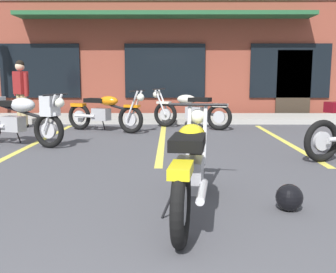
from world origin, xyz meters
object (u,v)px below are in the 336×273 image
(motorcycle_blue_standard, at_px, (191,110))
(person_in_shorts_foreground, at_px, (21,90))
(motorcycle_red_sportbike, at_px, (21,117))
(motorcycle_foreground_classic, at_px, (190,165))
(motorcycle_silver_naked, at_px, (105,112))
(helmet_on_pavement, at_px, (289,197))

(motorcycle_blue_standard, distance_m, person_in_shorts_foreground, 4.27)
(motorcycle_red_sportbike, distance_m, person_in_shorts_foreground, 2.89)
(motorcycle_foreground_classic, bearing_deg, motorcycle_blue_standard, 87.03)
(motorcycle_silver_naked, height_order, helmet_on_pavement, motorcycle_silver_naked)
(helmet_on_pavement, bearing_deg, motorcycle_red_sportbike, 137.59)
(motorcycle_red_sportbike, xyz_separation_m, motorcycle_blue_standard, (3.24, 2.48, -0.07))
(motorcycle_blue_standard, relative_size, helmet_on_pavement, 7.49)
(motorcycle_blue_standard, xyz_separation_m, helmet_on_pavement, (0.64, -6.02, -0.33))
(motorcycle_foreground_classic, bearing_deg, motorcycle_red_sportbike, 128.95)
(motorcycle_red_sportbike, height_order, person_in_shorts_foreground, person_in_shorts_foreground)
(motorcycle_foreground_classic, relative_size, motorcycle_blue_standard, 1.08)
(motorcycle_blue_standard, bearing_deg, motorcycle_silver_naked, -164.22)
(motorcycle_silver_naked, height_order, motorcycle_blue_standard, same)
(motorcycle_silver_naked, bearing_deg, motorcycle_foreground_classic, -72.86)
(motorcycle_foreground_classic, height_order, motorcycle_blue_standard, same)
(motorcycle_silver_naked, xyz_separation_m, motorcycle_blue_standard, (2.02, 0.57, 0.00))
(motorcycle_blue_standard, bearing_deg, motorcycle_red_sportbike, -142.58)
(motorcycle_red_sportbike, bearing_deg, person_in_shorts_foreground, 110.33)
(motorcycle_foreground_classic, xyz_separation_m, motorcycle_blue_standard, (0.32, 6.10, 0.00))
(motorcycle_foreground_classic, bearing_deg, motorcycle_silver_naked, 107.14)
(motorcycle_foreground_classic, xyz_separation_m, helmet_on_pavement, (0.95, 0.08, -0.33))
(motorcycle_silver_naked, xyz_separation_m, helmet_on_pavement, (2.66, -5.45, -0.33))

